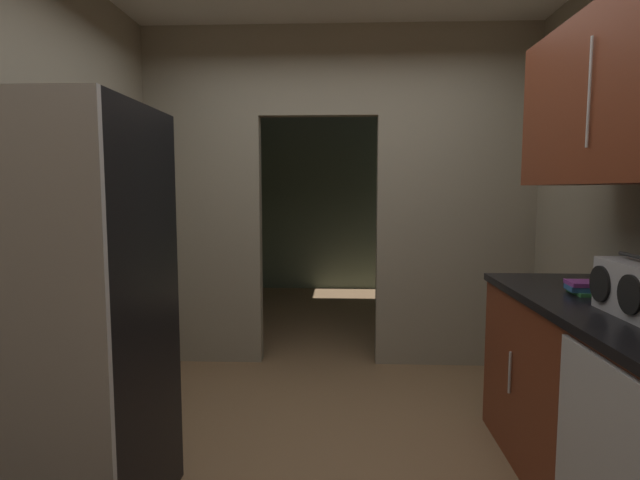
{
  "coord_description": "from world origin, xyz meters",
  "views": [
    {
      "loc": [
        0.02,
        -2.48,
        1.43
      ],
      "look_at": [
        -0.12,
        0.87,
        1.1
      ],
      "focal_mm": 28.24,
      "sensor_mm": 36.0,
      "label": 1
    }
  ],
  "objects": [
    {
      "name": "lower_cabinet_run",
      "position": [
        1.23,
        -0.3,
        0.47
      ],
      "size": [
        0.68,
        1.77,
        0.93
      ],
      "color": "maroon",
      "rests_on": "ground"
    },
    {
      "name": "refrigerator",
      "position": [
        -1.14,
        -0.47,
        0.89
      ],
      "size": [
        0.75,
        0.77,
        1.78
      ],
      "color": "black",
      "rests_on": "ground"
    },
    {
      "name": "upper_cabinet_counterside",
      "position": [
        1.23,
        -0.3,
        1.84
      ],
      "size": [
        0.36,
        1.59,
        0.75
      ],
      "color": "maroon"
    },
    {
      "name": "dishwasher",
      "position": [
        0.9,
        -0.79,
        0.44
      ],
      "size": [
        0.02,
        0.56,
        0.87
      ],
      "color": "#B7BABC",
      "rests_on": "ground"
    },
    {
      "name": "boombox",
      "position": [
        1.2,
        -0.45,
        1.04
      ],
      "size": [
        0.17,
        0.37,
        0.25
      ],
      "color": "#B2B2B7",
      "rests_on": "lower_cabinet_run"
    },
    {
      "name": "kitchen_partition",
      "position": [
        0.05,
        1.63,
        1.46
      ],
      "size": [
        3.14,
        0.12,
        2.72
      ],
      "color": "gray",
      "rests_on": "ground"
    },
    {
      "name": "ground",
      "position": [
        0.0,
        0.0,
        0.0
      ],
      "size": [
        20.0,
        20.0,
        0.0
      ],
      "primitive_type": "plane",
      "color": "brown"
    },
    {
      "name": "book_stack",
      "position": [
        1.19,
        -0.02,
        0.96
      ],
      "size": [
        0.14,
        0.16,
        0.06
      ],
      "color": "#388C47",
      "rests_on": "lower_cabinet_run"
    },
    {
      "name": "adjoining_room_shell",
      "position": [
        0.0,
        3.75,
        1.36
      ],
      "size": [
        3.14,
        3.23,
        2.72
      ],
      "color": "slate",
      "rests_on": "ground"
    }
  ]
}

